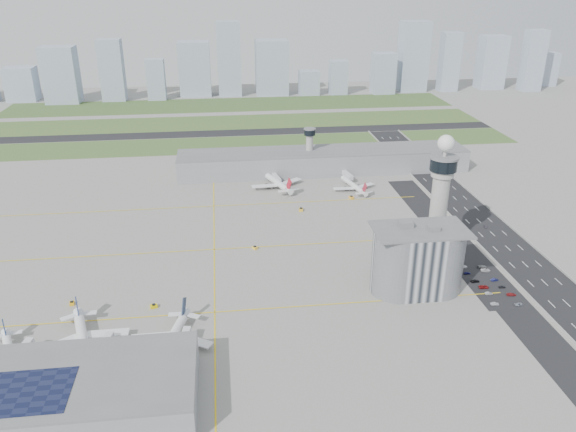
{
  "coord_description": "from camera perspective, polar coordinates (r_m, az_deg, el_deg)",
  "views": [
    {
      "loc": [
        -33.86,
        -237.35,
        135.27
      ],
      "look_at": [
        0.0,
        35.0,
        15.0
      ],
      "focal_mm": 35.0,
      "sensor_mm": 36.0,
      "label": 1
    }
  ],
  "objects": [
    {
      "name": "car_lot_10",
      "position": [
        292.71,
        19.43,
        -5.2
      ],
      "size": [
        4.84,
        2.66,
        1.28
      ],
      "primitive_type": "imported",
      "rotation": [
        0.0,
        0.0,
        1.45
      ],
      "color": "silver",
      "rests_on": "ground"
    },
    {
      "name": "runway",
      "position": [
        517.52,
        -5.36,
        8.42
      ],
      "size": [
        480.0,
        22.0,
        0.1
      ],
      "primitive_type": "cube",
      "color": "black",
      "rests_on": "ground"
    },
    {
      "name": "car_hw_4",
      "position": [
        460.27,
        11.41,
        6.18
      ],
      "size": [
        1.92,
        3.57,
        1.16
      ],
      "primitive_type": "imported",
      "rotation": [
        0.0,
        0.0,
        0.17
      ],
      "color": "gray",
      "rests_on": "ground"
    },
    {
      "name": "airplane_near_a",
      "position": [
        239.11,
        -26.51,
        -12.24
      ],
      "size": [
        41.09,
        43.94,
        9.85
      ],
      "primitive_type": null,
      "rotation": [
        0.0,
        0.0,
        -1.18
      ],
      "color": "white",
      "rests_on": "ground"
    },
    {
      "name": "near_terminal",
      "position": [
        208.96,
        -21.34,
        -16.35
      ],
      "size": [
        84.0,
        42.0,
        13.0
      ],
      "color": "gray",
      "rests_on": "ground"
    },
    {
      "name": "skyline_bldg_3",
      "position": [
        713.19,
        -25.43,
        12.02
      ],
      "size": [
        32.3,
        25.84,
        36.93
      ],
      "primitive_type": "cube",
      "color": "#9EADC1",
      "rests_on": "ground"
    },
    {
      "name": "ground",
      "position": [
        275.28,
        0.9,
        -5.77
      ],
      "size": [
        1000.0,
        1000.0,
        0.0
      ],
      "primitive_type": "plane",
      "color": "#99968E"
    },
    {
      "name": "skyline_bldg_10",
      "position": [
        680.58,
        2.14,
        13.37
      ],
      "size": [
        23.01,
        18.41,
        27.75
      ],
      "primitive_type": "cube",
      "color": "#9EADC1",
      "rests_on": "ground"
    },
    {
      "name": "skyline_bldg_14",
      "position": [
        726.87,
        16.07,
        14.81
      ],
      "size": [
        21.59,
        17.28,
        68.75
      ],
      "primitive_type": "cube",
      "color": "#9EADC1",
      "rests_on": "ground"
    },
    {
      "name": "terminal_pier",
      "position": [
        412.52,
        3.6,
        5.63
      ],
      "size": [
        210.0,
        32.0,
        15.8
      ],
      "color": "gray",
      "rests_on": "ground"
    },
    {
      "name": "tug_2",
      "position": [
        255.08,
        -13.48,
        -8.87
      ],
      "size": [
        3.51,
        2.89,
        1.76
      ],
      "primitive_type": null,
      "rotation": [
        0.0,
        0.0,
        1.87
      ],
      "color": "yellow",
      "rests_on": "ground"
    },
    {
      "name": "car_lot_1",
      "position": [
        273.44,
        19.72,
        -7.4
      ],
      "size": [
        3.55,
        1.38,
        1.15
      ],
      "primitive_type": "imported",
      "rotation": [
        0.0,
        0.0,
        1.52
      ],
      "color": "#9D9D9D",
      "rests_on": "ground"
    },
    {
      "name": "car_lot_9",
      "position": [
        285.48,
        20.24,
        -6.09
      ],
      "size": [
        3.86,
        1.88,
        1.22
      ],
      "primitive_type": "imported",
      "rotation": [
        0.0,
        0.0,
        1.74
      ],
      "color": "#15184F",
      "rests_on": "ground"
    },
    {
      "name": "taxiway_line_h_2",
      "position": [
        354.25,
        -7.54,
        1.0
      ],
      "size": [
        260.0,
        0.6,
        0.01
      ],
      "primitive_type": "cube",
      "color": "yellow",
      "rests_on": "ground"
    },
    {
      "name": "skyline_bldg_4",
      "position": [
        682.62,
        -22.07,
        13.14
      ],
      "size": [
        35.81,
        28.65,
        60.36
      ],
      "primitive_type": "cube",
      "color": "#9EADC1",
      "rests_on": "ground"
    },
    {
      "name": "jet_bridge_far_0",
      "position": [
        394.01,
        -1.46,
        4.02
      ],
      "size": [
        5.39,
        14.31,
        5.7
      ],
      "primitive_type": null,
      "rotation": [
        0.0,
        0.0,
        -1.4
      ],
      "color": "silver",
      "rests_on": "ground"
    },
    {
      "name": "car_hw_2",
      "position": [
        413.47,
        15.67,
        3.74
      ],
      "size": [
        2.27,
        4.17,
        1.11
      ],
      "primitive_type": "imported",
      "rotation": [
        0.0,
        0.0,
        -0.11
      ],
      "color": "navy",
      "rests_on": "ground"
    },
    {
      "name": "car_lot_2",
      "position": [
        277.66,
        19.26,
        -6.81
      ],
      "size": [
        4.77,
        2.41,
        1.29
      ],
      "primitive_type": "imported",
      "rotation": [
        0.0,
        0.0,
        1.51
      ],
      "color": "maroon",
      "rests_on": "ground"
    },
    {
      "name": "jet_bridge_near_2",
      "position": [
        221.36,
        -10.92,
        -13.58
      ],
      "size": [
        5.39,
        14.31,
        5.7
      ],
      "primitive_type": null,
      "rotation": [
        0.0,
        0.0,
        1.4
      ],
      "color": "silver",
      "rests_on": "ground"
    },
    {
      "name": "airplane_far_a",
      "position": [
        381.12,
        -1.18,
        3.84
      ],
      "size": [
        49.29,
        53.26,
        12.16
      ],
      "primitive_type": null,
      "rotation": [
        0.0,
        0.0,
        1.91
      ],
      "color": "white",
      "rests_on": "ground"
    },
    {
      "name": "admin_building",
      "position": [
        261.04,
        13.02,
        -4.36
      ],
      "size": [
        42.0,
        24.0,
        33.5
      ],
      "color": "#B2B2B7",
      "rests_on": "ground"
    },
    {
      "name": "skyline_bldg_16",
      "position": [
        761.99,
        23.62,
        14.27
      ],
      "size": [
        23.04,
        18.43,
        71.56
      ],
      "primitive_type": "cube",
      "color": "#9EADC1",
      "rests_on": "ground"
    },
    {
      "name": "barrier_right",
      "position": [
        317.8,
        24.66,
        -3.74
      ],
      "size": [
        0.6,
        500.0,
        1.2
      ],
      "primitive_type": "cube",
      "color": "#9E9E99",
      "rests_on": "ground"
    },
    {
      "name": "grass_strip_2",
      "position": [
        632.14,
        -5.78,
        11.19
      ],
      "size": [
        480.0,
        70.0,
        0.08
      ],
      "primitive_type": "cube",
      "color": "#3F5A2A",
      "rests_on": "ground"
    },
    {
      "name": "skyline_bldg_6",
      "position": [
        668.42,
        -13.26,
        13.35
      ],
      "size": [
        20.04,
        16.03,
        45.2
      ],
      "primitive_type": "cube",
      "color": "#9EADC1",
      "rests_on": "ground"
    },
    {
      "name": "skyline_bldg_12",
      "position": [
        696.23,
        9.66,
        14.1
      ],
      "size": [
        26.14,
        20.92,
        46.89
      ],
      "primitive_type": "cube",
      "color": "#9EADC1",
      "rests_on": "ground"
    },
    {
      "name": "car_lot_5",
      "position": [
        292.46,
        17.4,
        -4.94
      ],
      "size": [
        3.74,
        1.53,
        1.2
      ],
      "primitive_type": "imported",
      "rotation": [
        0.0,
        0.0,
        1.64
      ],
      "color": "white",
      "rests_on": "ground"
    },
    {
      "name": "landside_road",
      "position": [
        292.09,
        19.04,
        -5.34
      ],
      "size": [
        18.0,
        260.0,
        0.08
      ],
      "primitive_type": "cube",
      "color": "black",
      "rests_on": "ground"
    },
    {
      "name": "taxiway_line_v",
      "position": [
        299.69,
        -7.51,
        -3.39
      ],
      "size": [
        0.6,
        260.0,
        0.01
      ],
      "primitive_type": "cube",
      "color": "yellow",
      "rests_on": "ground"
    },
    {
      "name": "tug_1",
      "position": [
        237.95,
        -11.14,
        -11.24
      ],
      "size": [
        3.31,
        3.7,
        1.78
      ],
      "primitive_type": null,
      "rotation": [
        0.0,
        0.0,
        -0.49
      ],
      "color": "#F9DE01",
      "rests_on": "ground"
    },
    {
      "name": "skyline_bldg_11",
      "position": [
        685.66,
        5.13,
        13.85
      ],
      "size": [
        20.22,
        16.18,
        38.97
      ],
      "primitive_type": "cube",
      "color": "#9EADC1",
      "rests_on": "ground"
    },
    {
      "name": "barrier_left",
      "position": [
        304.4,
        20.14,
        -4.17
      ],
      "size": [
        0.6,
        500.0,
        1.2
      ],
      "primitive_type": "cube",
      "color": "#9E9E99",
      "rests_on": "ground"
    },
    {
      "name": "airplane_near_c",
      "position": [
        227.4,
        -11.87,
        -11.71
      ],
      "size": [
        42.95,
        47.07,
        11.06
      ],
      "primitive_type": null,
      "rotation": [
        0.0,
        0.0,
        -1.84
      ],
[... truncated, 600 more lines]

